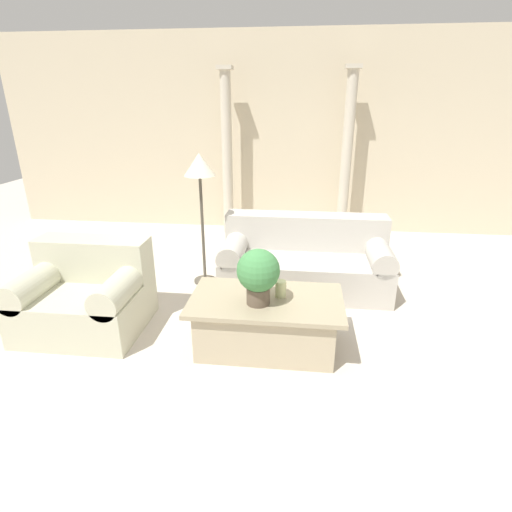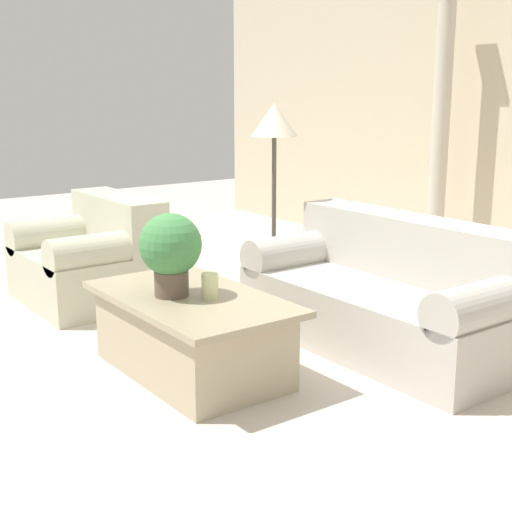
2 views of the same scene
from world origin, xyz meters
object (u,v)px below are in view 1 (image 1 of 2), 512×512
sofa_long (305,260)px  floor_lamp (200,175)px  potted_plant (258,273)px  loveseat (87,293)px  coffee_table (266,322)px

sofa_long → floor_lamp: (-1.24, -0.02, 1.00)m
sofa_long → potted_plant: 1.56m
loveseat → floor_lamp: (0.92, 1.16, 0.99)m
sofa_long → coffee_table: bearing=-104.5°
coffee_table → floor_lamp: 1.94m
floor_lamp → sofa_long: bearing=0.9°
potted_plant → sofa_long: bearing=74.1°
potted_plant → floor_lamp: 1.74m
sofa_long → loveseat: (-2.17, -1.18, 0.01)m
potted_plant → floor_lamp: size_ratio=0.31×
loveseat → sofa_long: bearing=28.5°
sofa_long → loveseat: same height
coffee_table → floor_lamp: size_ratio=0.86×
sofa_long → coffee_table: sofa_long is taller
potted_plant → coffee_table: bearing=56.6°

